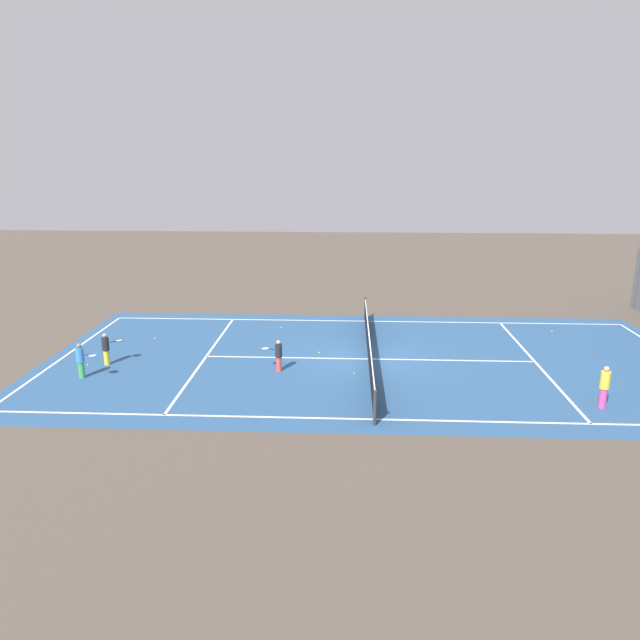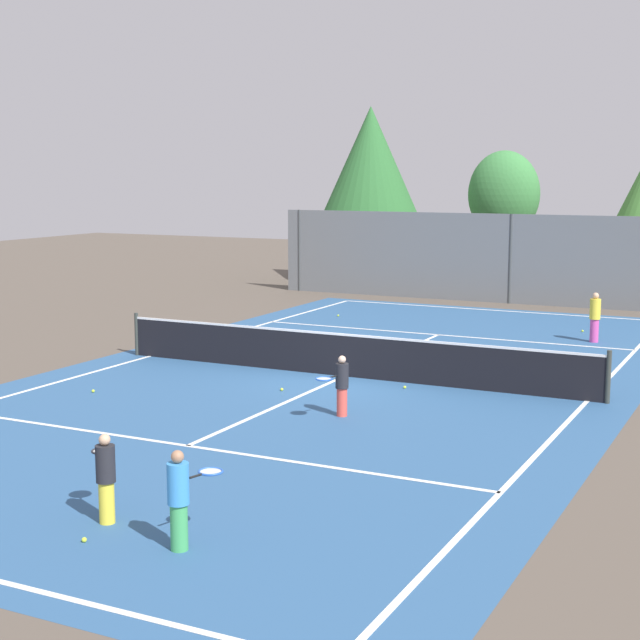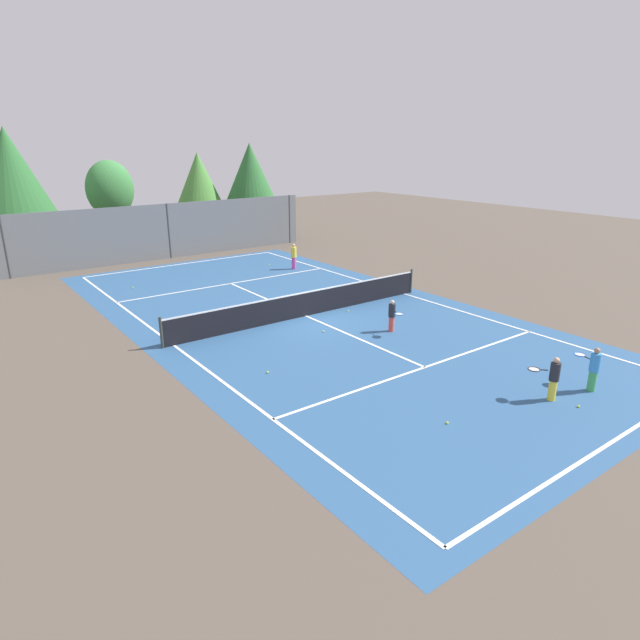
% 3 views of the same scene
% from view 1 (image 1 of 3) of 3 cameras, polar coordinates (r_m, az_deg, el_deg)
% --- Properties ---
extents(ground_plane, '(80.00, 80.00, 0.00)m').
position_cam_1_polar(ground_plane, '(23.21, 4.69, -3.78)').
color(ground_plane, brown).
extents(court_surface, '(13.00, 25.00, 0.01)m').
position_cam_1_polar(court_surface, '(23.21, 4.69, -3.77)').
color(court_surface, '#2D5684').
rests_on(court_surface, ground_plane).
extents(tennis_net, '(11.90, 0.10, 1.10)m').
position_cam_1_polar(tennis_net, '(23.05, 4.72, -2.58)').
color(tennis_net, '#333833').
rests_on(tennis_net, ground_plane).
extents(player_0, '(0.30, 0.30, 1.38)m').
position_cam_1_polar(player_0, '(20.58, 25.69, -5.80)').
color(player_0, '#D14799').
rests_on(player_0, ground_plane).
extents(player_1, '(0.48, 0.86, 1.28)m').
position_cam_1_polar(player_1, '(22.66, -22.02, -3.60)').
color(player_1, '#3FA559').
rests_on(player_1, ground_plane).
extents(player_2, '(0.72, 0.76, 1.23)m').
position_cam_1_polar(player_2, '(23.77, -19.86, -2.58)').
color(player_2, yellow).
rests_on(player_2, ground_plane).
extents(player_3, '(0.47, 0.84, 1.19)m').
position_cam_1_polar(player_3, '(21.74, -4.08, -3.38)').
color(player_3, '#E54C3F').
rests_on(player_3, ground_plane).
extents(tennis_ball_0, '(0.07, 0.07, 0.07)m').
position_cam_1_polar(tennis_ball_0, '(24.06, -21.44, -4.05)').
color(tennis_ball_0, '#CCE533').
rests_on(tennis_ball_0, ground_plane).
extents(tennis_ball_2, '(0.07, 0.07, 0.07)m').
position_cam_1_polar(tennis_ball_2, '(26.57, -15.60, -1.73)').
color(tennis_ball_2, '#CCE533').
rests_on(tennis_ball_2, ground_plane).
extents(tennis_ball_3, '(0.07, 0.07, 0.07)m').
position_cam_1_polar(tennis_ball_3, '(27.29, -3.75, -0.72)').
color(tennis_ball_3, '#CCE533').
rests_on(tennis_ball_3, ground_plane).
extents(tennis_ball_4, '(0.07, 0.07, 0.07)m').
position_cam_1_polar(tennis_ball_4, '(23.77, -0.08, -3.17)').
color(tennis_ball_4, '#CCE533').
rests_on(tennis_ball_4, ground_plane).
extents(tennis_ball_5, '(0.07, 0.07, 0.07)m').
position_cam_1_polar(tennis_ball_5, '(28.65, 21.44, -1.00)').
color(tennis_ball_5, '#CCE533').
rests_on(tennis_ball_5, ground_plane).
extents(tennis_ball_6, '(0.07, 0.07, 0.07)m').
position_cam_1_polar(tennis_ball_6, '(21.58, 3.30, -5.17)').
color(tennis_ball_6, '#CCE533').
rests_on(tennis_ball_6, ground_plane).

